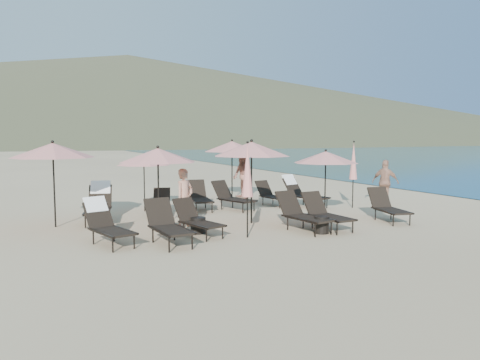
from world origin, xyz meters
name	(u,v)px	position (x,y,z in m)	size (l,w,h in m)	color
ground	(293,231)	(0.00, 0.00, 0.00)	(800.00, 800.00, 0.00)	#D6BA8C
volcanic_headland	(145,100)	(71.37, 302.62, 26.49)	(690.00, 690.00, 55.00)	brown
lounger_0	(106,223)	(-4.91, 0.60, 0.52)	(1.06, 1.84, 1.08)	black
lounger_1	(167,224)	(-3.57, -0.01, 0.48)	(0.80, 1.83, 1.03)	black
lounger_2	(197,219)	(-2.61, 0.55, 0.43)	(1.01, 1.71, 0.93)	black
lounger_3	(302,213)	(0.22, -0.08, 0.48)	(0.93, 1.87, 1.03)	black
lounger_4	(326,213)	(0.95, -0.18, 0.46)	(0.74, 1.74, 0.98)	black
lounger_5	(388,206)	(3.38, 0.02, 0.46)	(1.02, 1.80, 0.97)	black
lounger_6	(99,203)	(-4.61, 3.69, 0.57)	(1.13, 2.01, 1.19)	black
lounger_7	(161,203)	(-2.61, 3.95, 0.40)	(1.03, 1.59, 0.85)	black
lounger_8	(199,196)	(-1.04, 4.58, 0.47)	(0.93, 1.82, 1.00)	black
lounger_9	(232,197)	(0.00, 4.08, 0.46)	(1.18, 1.84, 0.99)	black
lounger_10	(272,194)	(1.76, 4.35, 0.42)	(0.86, 1.63, 0.89)	black
lounger_11	(302,192)	(2.67, 3.71, 0.54)	(1.17, 1.94, 1.14)	black
umbrella_open_0	(158,155)	(-3.26, 1.86, 2.06)	(2.17, 2.17, 2.33)	black
umbrella_open_1	(252,149)	(-0.55, 1.48, 2.21)	(2.32, 2.32, 2.50)	black
umbrella_open_2	(326,157)	(1.93, 1.24, 1.93)	(2.03, 2.03, 2.18)	black
umbrella_open_3	(144,160)	(-2.88, 5.05, 1.77)	(1.86, 1.86, 2.00)	black
umbrella_open_4	(232,146)	(0.92, 6.10, 2.18)	(2.29, 2.29, 2.46)	black
umbrella_open_5	(53,150)	(-5.87, 3.36, 2.19)	(2.30, 2.30, 2.48)	black
umbrella_closed_0	(247,171)	(-1.52, -0.23, 1.72)	(0.29, 0.29, 2.47)	black
umbrella_closed_1	(353,161)	(4.11, 2.59, 1.69)	(0.28, 0.28, 2.43)	black
side_table_0	(198,225)	(-2.49, 0.80, 0.22)	(0.40, 0.40, 0.43)	black
side_table_1	(322,225)	(0.50, -0.61, 0.23)	(0.39, 0.39, 0.46)	black
beachgoer_a	(185,198)	(-2.53, 1.76, 0.84)	(0.61, 0.40, 1.67)	tan
beachgoer_b	(242,176)	(1.61, 6.58, 0.95)	(0.92, 0.72, 1.90)	#AF6E5A
beachgoer_c	(385,182)	(5.81, 2.78, 0.85)	(1.00, 0.41, 1.70)	#AA7960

